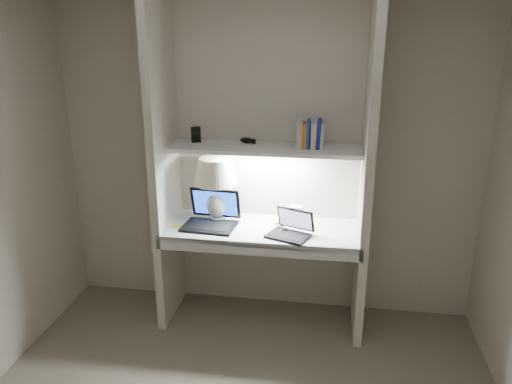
% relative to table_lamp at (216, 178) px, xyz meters
% --- Properties ---
extents(back_wall, '(3.20, 0.01, 2.50)m').
position_rel_table_lamp_xyz_m(back_wall, '(0.37, 0.16, 0.15)').
color(back_wall, beige).
rests_on(back_wall, floor).
extents(alcove_panel_left, '(0.06, 0.55, 2.50)m').
position_rel_table_lamp_xyz_m(alcove_panel_left, '(-0.36, -0.12, 0.15)').
color(alcove_panel_left, beige).
rests_on(alcove_panel_left, floor).
extents(alcove_panel_right, '(0.06, 0.55, 2.50)m').
position_rel_table_lamp_xyz_m(alcove_panel_right, '(1.10, -0.12, 0.15)').
color(alcove_panel_right, beige).
rests_on(alcove_panel_right, floor).
extents(desk, '(1.40, 0.55, 0.04)m').
position_rel_table_lamp_xyz_m(desk, '(0.37, -0.12, -0.35)').
color(desk, white).
rests_on(desk, alcove_panel_left).
extents(desk_apron, '(1.46, 0.03, 0.10)m').
position_rel_table_lamp_xyz_m(desk_apron, '(0.37, -0.38, -0.38)').
color(desk_apron, silver).
rests_on(desk_apron, desk).
extents(shelf, '(1.40, 0.36, 0.03)m').
position_rel_table_lamp_xyz_m(shelf, '(0.37, -0.02, 0.25)').
color(shelf, silver).
rests_on(shelf, back_wall).
extents(strip_light, '(0.60, 0.04, 0.02)m').
position_rel_table_lamp_xyz_m(strip_light, '(0.37, -0.02, 0.23)').
color(strip_light, white).
rests_on(strip_light, shelf).
extents(table_lamp, '(0.33, 0.33, 0.49)m').
position_rel_table_lamp_xyz_m(table_lamp, '(0.00, 0.00, 0.00)').
color(table_lamp, white).
rests_on(table_lamp, desk).
extents(laptop_main, '(0.41, 0.36, 0.26)m').
position_rel_table_lamp_xyz_m(laptop_main, '(-0.02, -0.11, -0.27)').
color(laptop_main, black).
rests_on(laptop_main, desk).
extents(laptop_netbook, '(0.36, 0.34, 0.18)m').
position_rel_table_lamp_xyz_m(laptop_netbook, '(0.59, -0.23, -0.29)').
color(laptop_netbook, black).
rests_on(laptop_netbook, desk).
extents(speaker, '(0.10, 0.08, 0.14)m').
position_rel_table_lamp_xyz_m(speaker, '(0.61, 0.01, -0.26)').
color(speaker, silver).
rests_on(speaker, desk).
extents(mouse, '(0.10, 0.08, 0.03)m').
position_rel_table_lamp_xyz_m(mouse, '(0.53, -0.18, -0.32)').
color(mouse, black).
rests_on(mouse, desk).
extents(cable_coil, '(0.11, 0.11, 0.01)m').
position_rel_table_lamp_xyz_m(cable_coil, '(0.52, -0.02, -0.32)').
color(cable_coil, black).
rests_on(cable_coil, desk).
extents(sticky_note, '(0.08, 0.08, 0.00)m').
position_rel_table_lamp_xyz_m(sticky_note, '(-0.27, -0.19, -0.33)').
color(sticky_note, yellow).
rests_on(sticky_note, desk).
extents(book_row, '(0.19, 0.14, 0.21)m').
position_rel_table_lamp_xyz_m(book_row, '(0.69, -0.00, 0.36)').
color(book_row, '#BBBBBB').
rests_on(book_row, shelf).
extents(shelf_box, '(0.08, 0.07, 0.11)m').
position_rel_table_lamp_xyz_m(shelf_box, '(-0.16, 0.05, 0.32)').
color(shelf_box, black).
rests_on(shelf_box, shelf).
extents(shelf_gadget, '(0.12, 0.10, 0.04)m').
position_rel_table_lamp_xyz_m(shelf_gadget, '(0.22, 0.07, 0.29)').
color(shelf_gadget, black).
rests_on(shelf_gadget, shelf).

